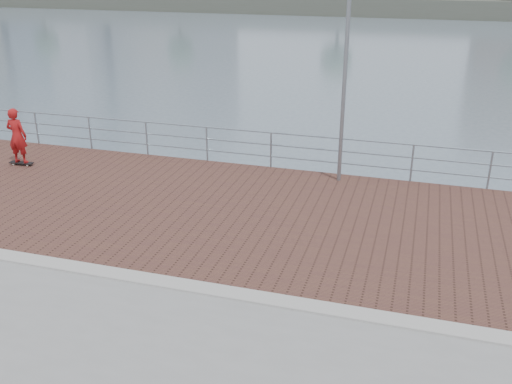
# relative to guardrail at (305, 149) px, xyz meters

# --- Properties ---
(water) EXTENTS (400.00, 400.00, 0.00)m
(water) POSITION_rel_guardrail_xyz_m (-0.00, -7.00, -2.69)
(water) COLOR slate
(water) RESTS_ON ground
(brick_lane) EXTENTS (40.00, 6.80, 0.02)m
(brick_lane) POSITION_rel_guardrail_xyz_m (-0.00, -3.40, -0.68)
(brick_lane) COLOR brown
(brick_lane) RESTS_ON seawall
(curb) EXTENTS (40.00, 0.40, 0.06)m
(curb) POSITION_rel_guardrail_xyz_m (-0.00, -7.00, -0.66)
(curb) COLOR #B7B5AD
(curb) RESTS_ON seawall
(guardrail) EXTENTS (39.06, 0.06, 1.13)m
(guardrail) POSITION_rel_guardrail_xyz_m (0.00, 0.00, 0.00)
(guardrail) COLOR #8C9EA8
(guardrail) RESTS_ON brick_lane
(street_lamp) EXTENTS (0.41, 1.20, 5.65)m
(street_lamp) POSITION_rel_guardrail_xyz_m (1.12, -0.91, 3.32)
(street_lamp) COLOR gray
(street_lamp) RESTS_ON brick_lane
(skateboard) EXTENTS (0.76, 0.24, 0.09)m
(skateboard) POSITION_rel_guardrail_xyz_m (-8.39, -2.02, -0.60)
(skateboard) COLOR black
(skateboard) RESTS_ON brick_lane
(skateboarder) EXTENTS (0.64, 0.44, 1.69)m
(skateboarder) POSITION_rel_guardrail_xyz_m (-8.39, -2.02, 0.26)
(skateboarder) COLOR #B21718
(skateboarder) RESTS_ON skateboard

